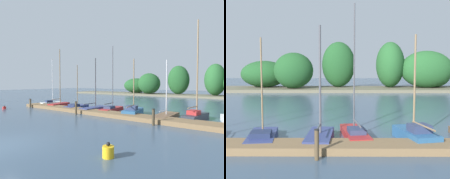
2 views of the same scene
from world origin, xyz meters
TOP-DOWN VIEW (x-y plane):
  - dock_pier at (0.00, 9.92)m, footprint 26.90×1.80m
  - far_shore at (3.69, 41.01)m, footprint 65.97×8.41m
  - sailboat_2 at (-6.62, 11.57)m, footprint 1.78×3.79m
  - sailboat_3 at (-3.64, 11.51)m, footprint 1.39×3.65m
  - sailboat_4 at (-1.83, 12.27)m, footprint 1.58×4.13m
  - sailboat_5 at (1.23, 11.52)m, footprint 1.89×3.64m
  - mooring_piling_1 at (-3.58, 8.57)m, footprint 0.22×0.22m

SIDE VIEW (x-z plane):
  - dock_pier at x=0.00m, z-range 0.00..0.35m
  - sailboat_2 at x=-6.62m, z-range -2.39..2.92m
  - sailboat_4 at x=-1.83m, z-range -3.28..3.89m
  - sailboat_3 at x=-3.64m, z-range -2.63..3.28m
  - sailboat_5 at x=1.23m, z-range -2.33..3.12m
  - mooring_piling_1 at x=-3.58m, z-range 0.01..1.30m
  - far_shore at x=3.69m, z-range -0.88..6.56m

